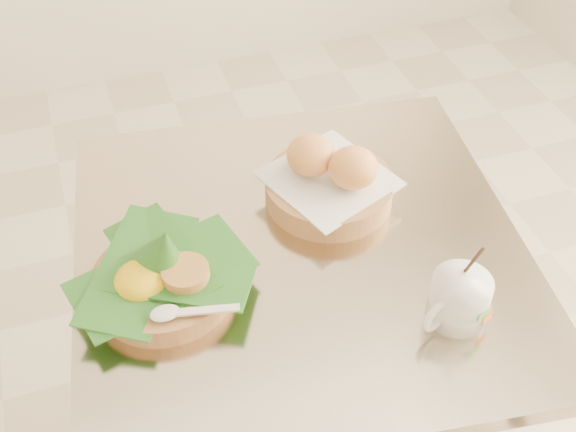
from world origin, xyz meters
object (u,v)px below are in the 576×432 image
object	(u,v)px
rice_basket	(162,276)
cafe_table	(299,331)
bread_basket	(330,181)
coffee_mug	(458,299)

from	to	relation	value
rice_basket	cafe_table	bearing A→B (deg)	6.29
rice_basket	bread_basket	world-z (taller)	rice_basket
rice_basket	coffee_mug	distance (m)	0.42
bread_basket	cafe_table	bearing A→B (deg)	-132.88
cafe_table	bread_basket	xyz separation A→B (m)	(0.08, 0.09, 0.26)
rice_basket	bread_basket	distance (m)	0.33
coffee_mug	rice_basket	bearing A→B (deg)	155.00
rice_basket	coffee_mug	world-z (taller)	coffee_mug
bread_basket	coffee_mug	size ratio (longest dim) A/B	1.60
cafe_table	bread_basket	world-z (taller)	bread_basket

